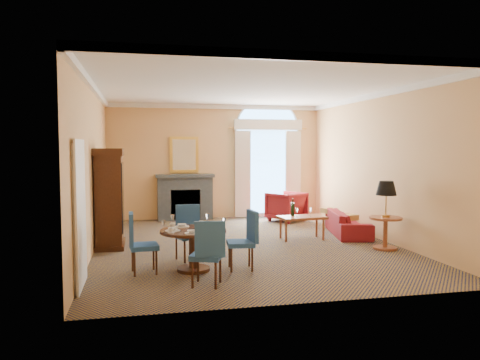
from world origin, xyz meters
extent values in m
plane|color=#131A3D|center=(0.00, 0.00, 0.00)|extent=(7.50, 7.50, 0.00)
cube|color=#DFAB6A|center=(0.00, 3.75, 1.60)|extent=(6.00, 0.04, 3.20)
cube|color=#DFAB6A|center=(-3.00, 0.00, 1.60)|extent=(0.04, 7.50, 3.20)
cube|color=#DFAB6A|center=(3.00, 0.00, 1.60)|extent=(0.04, 7.50, 3.20)
cube|color=white|center=(0.00, 0.00, 3.20)|extent=(6.00, 7.50, 0.04)
cube|color=white|center=(0.00, 0.00, 3.14)|extent=(6.00, 7.50, 0.12)
cube|color=white|center=(-2.96, -2.40, 1.03)|extent=(0.08, 0.90, 2.06)
cube|color=#40474C|center=(-0.90, 3.55, 0.60)|extent=(1.50, 0.40, 1.20)
cube|color=#40474C|center=(-0.90, 3.52, 1.24)|extent=(1.60, 0.46, 0.08)
cube|color=gold|center=(-0.90, 3.72, 1.80)|extent=(0.80, 0.04, 1.00)
cube|color=silver|center=(-0.90, 3.70, 1.80)|extent=(0.64, 0.02, 0.84)
cube|color=white|center=(1.50, 3.73, 1.25)|extent=(1.90, 0.04, 2.50)
cube|color=#8FC2F0|center=(1.50, 3.72, 1.25)|extent=(1.70, 0.02, 2.30)
cylinder|color=white|center=(1.50, 3.73, 2.50)|extent=(1.90, 0.04, 1.90)
cube|color=beige|center=(0.75, 3.61, 1.25)|extent=(0.45, 0.06, 2.45)
cube|color=beige|center=(2.25, 3.61, 1.25)|extent=(0.45, 0.06, 2.45)
cube|color=beige|center=(1.50, 3.61, 2.65)|extent=(2.00, 0.08, 0.30)
cube|color=black|center=(-2.72, 0.33, 0.92)|extent=(0.51, 0.92, 1.84)
cube|color=black|center=(-2.72, 0.33, 1.91)|extent=(0.57, 1.01, 0.15)
cube|color=black|center=(-2.72, 0.33, 0.05)|extent=(0.57, 1.01, 0.09)
cylinder|color=black|center=(-1.28, -1.86, 0.65)|extent=(1.07, 1.07, 0.04)
cylinder|color=black|center=(-1.28, -1.86, 0.32)|extent=(0.14, 0.14, 0.63)
cylinder|color=black|center=(-1.28, -1.86, 0.03)|extent=(0.54, 0.54, 0.05)
cylinder|color=white|center=(-1.04, -1.62, 0.68)|extent=(0.24, 0.24, 0.01)
imported|color=white|center=(-1.04, -1.62, 0.71)|extent=(0.15, 0.15, 0.04)
imported|color=white|center=(-1.11, -1.47, 0.72)|extent=(0.09, 0.09, 0.07)
cylinder|color=white|center=(-1.44, -1.55, 0.68)|extent=(0.24, 0.24, 0.01)
imported|color=white|center=(-1.44, -1.55, 0.71)|extent=(0.15, 0.15, 0.04)
imported|color=white|center=(-1.60, -1.57, 0.72)|extent=(0.09, 0.09, 0.07)
cylinder|color=white|center=(-1.62, -1.91, 0.68)|extent=(0.24, 0.24, 0.01)
imported|color=white|center=(-1.62, -1.91, 0.71)|extent=(0.15, 0.15, 0.04)
imported|color=white|center=(-1.65, -2.07, 0.72)|extent=(0.09, 0.09, 0.07)
cylinder|color=white|center=(-1.34, -2.19, 0.68)|extent=(0.24, 0.24, 0.01)
imported|color=white|center=(-1.34, -2.19, 0.71)|extent=(0.15, 0.15, 0.04)
imported|color=white|center=(-1.20, -2.27, 0.72)|extent=(0.09, 0.09, 0.07)
cylinder|color=white|center=(-0.98, -2.01, 0.68)|extent=(0.24, 0.24, 0.01)
imported|color=white|center=(-0.98, -2.01, 0.71)|extent=(0.15, 0.15, 0.04)
imported|color=white|center=(-0.86, -1.90, 0.72)|extent=(0.09, 0.09, 0.07)
cube|color=navy|center=(-1.28, -1.12, 0.43)|extent=(0.56, 0.56, 0.07)
cube|color=navy|center=(-1.27, -0.92, 0.71)|extent=(0.43, 0.07, 0.52)
cylinder|color=black|center=(-1.18, -0.90, 0.20)|extent=(0.03, 0.03, 0.39)
cylinder|color=black|center=(-1.49, -1.02, 0.20)|extent=(0.03, 0.03, 0.39)
cylinder|color=black|center=(-1.06, -1.21, 0.20)|extent=(0.03, 0.03, 0.39)
cylinder|color=black|center=(-1.37, -1.33, 0.20)|extent=(0.03, 0.03, 0.39)
cube|color=navy|center=(-1.19, -2.70, 0.43)|extent=(0.56, 0.56, 0.07)
cube|color=navy|center=(-1.16, -2.90, 0.71)|extent=(0.44, 0.11, 0.52)
cylinder|color=black|center=(-1.40, -2.80, 0.20)|extent=(0.03, 0.03, 0.39)
cylinder|color=black|center=(-1.09, -2.92, 0.20)|extent=(0.03, 0.03, 0.39)
cylinder|color=black|center=(-1.28, -2.48, 0.20)|extent=(0.03, 0.03, 0.39)
cylinder|color=black|center=(-0.97, -2.60, 0.20)|extent=(0.03, 0.03, 0.39)
cube|color=navy|center=(-0.51, -1.93, 0.43)|extent=(0.47, 0.47, 0.07)
cube|color=navy|center=(-0.32, -1.95, 0.71)|extent=(0.11, 0.44, 0.52)
cylinder|color=black|center=(-0.36, -2.12, 0.20)|extent=(0.03, 0.03, 0.39)
cylinder|color=black|center=(-0.33, -1.78, 0.20)|extent=(0.03, 0.03, 0.39)
cylinder|color=black|center=(-0.70, -2.09, 0.20)|extent=(0.03, 0.03, 0.39)
cylinder|color=black|center=(-0.67, -1.75, 0.20)|extent=(0.03, 0.03, 0.39)
cube|color=navy|center=(-2.07, -1.84, 0.43)|extent=(0.47, 0.47, 0.07)
cube|color=navy|center=(-2.26, -1.83, 0.71)|extent=(0.08, 0.43, 0.52)
cylinder|color=black|center=(-2.25, -1.69, 0.20)|extent=(0.03, 0.03, 0.39)
cylinder|color=black|center=(-2.22, -2.02, 0.20)|extent=(0.03, 0.03, 0.39)
cylinder|color=black|center=(-1.91, -1.65, 0.20)|extent=(0.03, 0.03, 0.39)
cylinder|color=black|center=(-1.88, -1.99, 0.20)|extent=(0.03, 0.03, 0.39)
imported|color=maroon|center=(2.55, 0.54, 0.27)|extent=(1.09, 1.95, 0.54)
imported|color=maroon|center=(1.77, 2.73, 0.40)|extent=(1.19, 1.20, 0.80)
cube|color=brown|center=(1.33, 0.26, 0.48)|extent=(1.05, 0.65, 0.06)
cylinder|color=brown|center=(0.91, 0.06, 0.22)|extent=(0.05, 0.05, 0.44)
cylinder|color=brown|center=(1.75, 0.06, 0.22)|extent=(0.05, 0.05, 0.44)
cylinder|color=brown|center=(0.91, 0.45, 0.22)|extent=(0.05, 0.05, 0.44)
cylinder|color=brown|center=(1.75, 0.45, 0.22)|extent=(0.05, 0.05, 0.44)
cylinder|color=brown|center=(2.60, -1.04, 0.62)|extent=(0.64, 0.64, 0.04)
cylinder|color=brown|center=(2.60, -1.04, 0.30)|extent=(0.08, 0.08, 0.59)
cylinder|color=brown|center=(2.60, -1.04, 0.02)|extent=(0.47, 0.47, 0.04)
camera|label=1|loc=(-2.12, -9.34, 2.01)|focal=35.00mm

